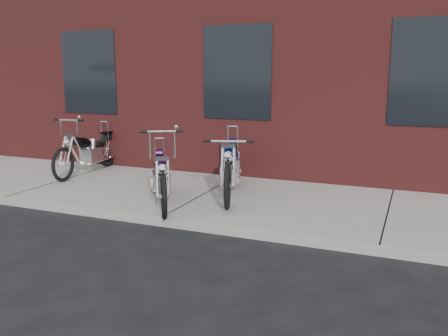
% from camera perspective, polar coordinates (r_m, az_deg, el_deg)
% --- Properties ---
extents(ground, '(120.00, 120.00, 0.00)m').
position_cam_1_polar(ground, '(6.98, -7.42, -7.03)').
color(ground, black).
rests_on(ground, ground).
extents(sidewalk, '(22.00, 3.00, 0.15)m').
position_cam_1_polar(sidewalk, '(8.23, -2.25, -3.54)').
color(sidewalk, gray).
rests_on(sidewalk, ground).
extents(building_brick, '(22.00, 10.00, 8.00)m').
position_cam_1_polar(building_brick, '(14.24, 9.18, 18.50)').
color(building_brick, maroon).
rests_on(building_brick, ground).
extents(chopper_purple, '(1.26, 1.93, 1.24)m').
position_cam_1_polar(chopper_purple, '(7.54, -7.51, -1.30)').
color(chopper_purple, black).
rests_on(chopper_purple, sidewalk).
extents(chopper_blue, '(0.96, 2.41, 1.09)m').
position_cam_1_polar(chopper_blue, '(8.07, 0.81, -0.01)').
color(chopper_blue, black).
rests_on(chopper_blue, sidewalk).
extents(chopper_third, '(0.56, 2.31, 1.17)m').
position_cam_1_polar(chopper_third, '(10.20, -15.98, 1.76)').
color(chopper_third, black).
rests_on(chopper_third, sidewalk).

